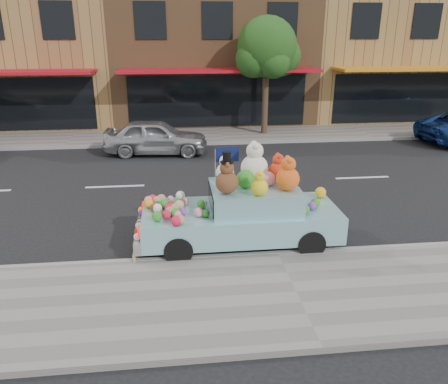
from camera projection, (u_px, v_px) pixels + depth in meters
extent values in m
plane|color=black|center=(242.00, 182.00, 13.96)|extent=(120.00, 120.00, 0.00)
cube|color=gray|center=(296.00, 294.00, 7.88)|extent=(60.00, 3.00, 0.12)
cube|color=gray|center=(221.00, 135.00, 20.01)|extent=(60.00, 3.00, 0.12)
cube|color=gray|center=(277.00, 255.00, 9.27)|extent=(60.00, 0.12, 0.13)
cube|color=gray|center=(225.00, 143.00, 18.60)|extent=(60.00, 0.12, 0.13)
cube|color=olive|center=(21.00, 53.00, 22.92)|extent=(10.00, 8.00, 7.00)
cube|color=black|center=(0.00, 105.00, 19.89)|extent=(8.50, 0.06, 2.40)
cube|color=black|center=(57.00, 20.00, 18.96)|extent=(1.40, 0.06, 1.60)
cube|color=olive|center=(211.00, 52.00, 23.95)|extent=(10.00, 8.00, 7.00)
cube|color=black|center=(218.00, 101.00, 20.93)|extent=(8.50, 0.06, 2.40)
cube|color=#B2101E|center=(220.00, 70.00, 19.59)|extent=(9.00, 1.80, 0.12)
cube|color=black|center=(150.00, 20.00, 19.37)|extent=(1.40, 0.06, 1.60)
cube|color=black|center=(217.00, 21.00, 19.69)|extent=(1.40, 0.06, 1.60)
cube|color=black|center=(282.00, 21.00, 20.00)|extent=(1.40, 0.06, 1.60)
cube|color=olive|center=(384.00, 51.00, 24.99)|extent=(10.00, 8.00, 7.00)
cube|color=black|center=(415.00, 98.00, 21.96)|extent=(8.50, 0.06, 2.40)
cube|color=orange|center=(430.00, 68.00, 20.62)|extent=(9.00, 1.80, 0.12)
cube|color=black|center=(366.00, 21.00, 20.41)|extent=(1.40, 0.06, 1.60)
cube|color=black|center=(427.00, 21.00, 20.72)|extent=(1.40, 0.06, 1.60)
cylinder|color=#38281C|center=(265.00, 101.00, 19.68)|extent=(0.28, 0.28, 3.20)
sphere|color=#1D4112|center=(267.00, 47.00, 18.88)|extent=(2.60, 2.60, 2.60)
sphere|color=#1D4112|center=(281.00, 56.00, 19.37)|extent=(1.80, 1.80, 1.80)
sphere|color=#1D4112|center=(254.00, 59.00, 18.81)|extent=(1.60, 1.60, 1.60)
sphere|color=#1D4112|center=(274.00, 62.00, 18.55)|extent=(1.40, 1.40, 1.40)
sphere|color=#1D4112|center=(257.00, 53.00, 19.52)|extent=(1.60, 1.60, 1.60)
imported|color=#AEAEB3|center=(156.00, 137.00, 16.98)|extent=(4.11, 1.96, 1.36)
cylinder|color=black|center=(311.00, 243.00, 9.25)|extent=(0.60, 0.20, 0.60)
cylinder|color=black|center=(292.00, 215.00, 10.70)|extent=(0.60, 0.20, 0.60)
cylinder|color=black|center=(178.00, 250.00, 8.95)|extent=(0.60, 0.20, 0.60)
cylinder|color=black|center=(178.00, 220.00, 10.41)|extent=(0.60, 0.20, 0.60)
cube|color=#92D0DA|center=(240.00, 221.00, 9.74)|extent=(4.30, 1.70, 0.60)
cube|color=#92D0DA|center=(254.00, 197.00, 9.58)|extent=(1.90, 1.50, 0.50)
cube|color=silver|center=(140.00, 232.00, 9.56)|extent=(0.16, 1.78, 0.26)
cube|color=red|center=(139.00, 231.00, 8.82)|extent=(0.06, 0.28, 0.16)
cube|color=red|center=(144.00, 206.00, 10.09)|extent=(0.06, 0.28, 0.16)
cube|color=black|center=(211.00, 199.00, 9.48)|extent=(0.04, 1.30, 0.40)
sphere|color=#593119|center=(227.00, 182.00, 9.02)|extent=(0.48, 0.48, 0.48)
sphere|color=#593119|center=(227.00, 168.00, 8.91)|extent=(0.30, 0.30, 0.30)
sphere|color=#593119|center=(228.00, 165.00, 8.78)|extent=(0.11, 0.11, 0.11)
sphere|color=#593119|center=(226.00, 162.00, 8.98)|extent=(0.11, 0.11, 0.11)
cylinder|color=black|center=(227.00, 162.00, 8.87)|extent=(0.28, 0.28, 0.02)
cylinder|color=black|center=(227.00, 157.00, 8.83)|extent=(0.18, 0.18, 0.22)
sphere|color=beige|center=(254.00, 168.00, 9.72)|extent=(0.62, 0.62, 0.62)
sphere|color=beige|center=(255.00, 151.00, 9.58)|extent=(0.38, 0.38, 0.38)
sphere|color=beige|center=(256.00, 147.00, 9.42)|extent=(0.15, 0.15, 0.15)
sphere|color=beige|center=(254.00, 144.00, 9.67)|extent=(0.15, 0.15, 0.15)
sphere|color=#E55215|center=(288.00, 179.00, 9.20)|extent=(0.50, 0.50, 0.50)
sphere|color=#E55215|center=(289.00, 164.00, 9.09)|extent=(0.31, 0.31, 0.31)
sphere|color=#E55215|center=(290.00, 161.00, 8.95)|extent=(0.12, 0.12, 0.12)
sphere|color=#E55215|center=(287.00, 158.00, 9.15)|extent=(0.12, 0.12, 0.12)
sphere|color=red|center=(278.00, 171.00, 9.86)|extent=(0.42, 0.42, 0.42)
sphere|color=red|center=(278.00, 159.00, 9.77)|extent=(0.26, 0.26, 0.26)
sphere|color=red|center=(279.00, 157.00, 9.65)|extent=(0.10, 0.10, 0.10)
sphere|color=red|center=(278.00, 155.00, 9.82)|extent=(0.10, 0.10, 0.10)
sphere|color=white|center=(225.00, 172.00, 9.78)|extent=(0.41, 0.41, 0.41)
sphere|color=white|center=(225.00, 161.00, 9.69)|extent=(0.25, 0.25, 0.25)
sphere|color=white|center=(225.00, 158.00, 9.58)|extent=(0.10, 0.10, 0.10)
sphere|color=white|center=(224.00, 156.00, 9.75)|extent=(0.10, 0.10, 0.10)
sphere|color=yellow|center=(260.00, 187.00, 8.92)|extent=(0.35, 0.35, 0.35)
sphere|color=yellow|center=(260.00, 177.00, 8.84)|extent=(0.22, 0.22, 0.22)
sphere|color=yellow|center=(261.00, 175.00, 8.75)|extent=(0.08, 0.08, 0.08)
sphere|color=yellow|center=(259.00, 172.00, 8.89)|extent=(0.08, 0.08, 0.08)
sphere|color=#2B8022|center=(246.00, 179.00, 9.41)|extent=(0.40, 0.40, 0.40)
sphere|color=#E9747F|center=(268.00, 179.00, 9.52)|extent=(0.32, 0.32, 0.32)
sphere|color=#5F2E1B|center=(171.00, 205.00, 9.58)|extent=(0.19, 0.19, 0.19)
sphere|color=#2B8022|center=(202.00, 204.00, 9.59)|extent=(0.21, 0.21, 0.21)
sphere|color=#E9747F|center=(177.00, 214.00, 9.10)|extent=(0.18, 0.18, 0.18)
sphere|color=red|center=(152.00, 199.00, 9.89)|extent=(0.21, 0.21, 0.21)
sphere|color=#2B8022|center=(162.00, 204.00, 9.68)|extent=(0.17, 0.17, 0.17)
sphere|color=orange|center=(149.00, 203.00, 9.64)|extent=(0.20, 0.20, 0.20)
sphere|color=#9A7655|center=(180.00, 220.00, 8.80)|extent=(0.21, 0.21, 0.21)
sphere|color=#2B8022|center=(157.00, 216.00, 8.95)|extent=(0.22, 0.22, 0.22)
sphere|color=#F3EEC1|center=(203.00, 204.00, 9.60)|extent=(0.21, 0.21, 0.21)
sphere|color=purple|center=(179.00, 205.00, 9.62)|extent=(0.16, 0.16, 0.16)
sphere|color=#F3EEC1|center=(180.00, 196.00, 10.09)|extent=(0.22, 0.22, 0.22)
sphere|color=#E9747F|center=(199.00, 212.00, 9.17)|extent=(0.20, 0.20, 0.20)
sphere|color=purple|center=(183.00, 212.00, 9.27)|extent=(0.14, 0.14, 0.14)
sphere|color=red|center=(170.00, 209.00, 9.34)|extent=(0.21, 0.21, 0.21)
sphere|color=#9A7655|center=(157.00, 200.00, 9.83)|extent=(0.19, 0.19, 0.19)
sphere|color=#9A7655|center=(171.00, 212.00, 9.18)|extent=(0.21, 0.21, 0.21)
sphere|color=red|center=(176.00, 221.00, 8.74)|extent=(0.21, 0.21, 0.21)
sphere|color=#E9747F|center=(174.00, 206.00, 9.56)|extent=(0.15, 0.15, 0.15)
sphere|color=#2B8022|center=(206.00, 213.00, 9.16)|extent=(0.16, 0.16, 0.16)
sphere|color=#E9747F|center=(149.00, 200.00, 9.82)|extent=(0.20, 0.20, 0.20)
sphere|color=#E9747F|center=(185.00, 202.00, 9.80)|extent=(0.17, 0.17, 0.17)
sphere|color=#E9747F|center=(170.00, 211.00, 9.21)|extent=(0.21, 0.21, 0.21)
sphere|color=#E9747F|center=(171.00, 199.00, 10.02)|extent=(0.14, 0.14, 0.14)
sphere|color=#5F2E1B|center=(182.00, 202.00, 9.74)|extent=(0.18, 0.18, 0.18)
sphere|color=#5F2E1B|center=(154.00, 208.00, 9.42)|extent=(0.19, 0.19, 0.19)
sphere|color=red|center=(155.00, 206.00, 9.57)|extent=(0.15, 0.15, 0.15)
sphere|color=#9A7655|center=(161.00, 199.00, 9.89)|extent=(0.21, 0.21, 0.21)
sphere|color=#2B8022|center=(179.00, 201.00, 9.86)|extent=(0.14, 0.14, 0.14)
sphere|color=red|center=(166.00, 215.00, 9.06)|extent=(0.20, 0.20, 0.20)
sphere|color=#2B8022|center=(165.00, 204.00, 9.60)|extent=(0.20, 0.20, 0.20)
sphere|color=#F3EEC1|center=(157.00, 208.00, 9.39)|extent=(0.20, 0.20, 0.20)
sphere|color=#9A7655|center=(175.00, 208.00, 9.35)|extent=(0.21, 0.21, 0.21)
sphere|color=#2B8022|center=(175.00, 213.00, 9.13)|extent=(0.21, 0.21, 0.21)
sphere|color=#D8A88C|center=(179.00, 205.00, 9.50)|extent=(0.22, 0.22, 0.22)
sphere|color=purple|center=(142.00, 212.00, 10.07)|extent=(0.14, 0.14, 0.14)
sphere|color=#5F2E1B|center=(139.00, 225.00, 9.38)|extent=(0.17, 0.17, 0.17)
sphere|color=#F3EEC1|center=(140.00, 223.00, 9.50)|extent=(0.15, 0.15, 0.15)
sphere|color=yellow|center=(142.00, 210.00, 10.13)|extent=(0.17, 0.17, 0.17)
sphere|color=#5F2E1B|center=(138.00, 232.00, 9.04)|extent=(0.16, 0.16, 0.16)
sphere|color=white|center=(139.00, 225.00, 9.36)|extent=(0.16, 0.16, 0.16)
sphere|color=white|center=(137.00, 237.00, 8.86)|extent=(0.15, 0.15, 0.15)
sphere|color=yellow|center=(138.00, 231.00, 9.11)|extent=(0.15, 0.15, 0.15)
sphere|color=purple|center=(312.00, 206.00, 9.52)|extent=(0.19, 0.19, 0.19)
sphere|color=#9A7655|center=(295.00, 191.00, 10.34)|extent=(0.25, 0.25, 0.25)
sphere|color=#2B8022|center=(305.00, 210.00, 9.28)|extent=(0.22, 0.22, 0.22)
sphere|color=orange|center=(320.00, 192.00, 10.22)|extent=(0.26, 0.26, 0.26)
sphere|color=#2B8022|center=(315.00, 203.00, 9.65)|extent=(0.21, 0.21, 0.21)
cylinder|color=#997A54|center=(134.00, 260.00, 8.84)|extent=(0.06, 0.06, 0.17)
sphere|color=#997A54|center=(134.00, 256.00, 8.81)|extent=(0.07, 0.07, 0.07)
cylinder|color=#997A54|center=(135.00, 257.00, 8.95)|extent=(0.06, 0.06, 0.17)
sphere|color=#997A54|center=(134.00, 253.00, 8.91)|extent=(0.07, 0.07, 0.07)
cylinder|color=#997A54|center=(135.00, 255.00, 9.05)|extent=(0.06, 0.06, 0.17)
sphere|color=#997A54|center=(135.00, 251.00, 9.02)|extent=(0.07, 0.07, 0.07)
cylinder|color=#997A54|center=(136.00, 252.00, 9.16)|extent=(0.06, 0.06, 0.17)
sphere|color=#997A54|center=(135.00, 248.00, 9.13)|extent=(0.07, 0.07, 0.07)
cylinder|color=#997A54|center=(136.00, 250.00, 9.26)|extent=(0.06, 0.06, 0.17)
sphere|color=#997A54|center=(136.00, 246.00, 9.23)|extent=(0.07, 0.07, 0.07)
cylinder|color=#997A54|center=(136.00, 247.00, 9.37)|extent=(0.06, 0.06, 0.17)
sphere|color=#997A54|center=(136.00, 243.00, 9.34)|extent=(0.07, 0.07, 0.07)
cylinder|color=#997A54|center=(137.00, 245.00, 9.48)|extent=(0.06, 0.06, 0.17)
sphere|color=#997A54|center=(136.00, 241.00, 9.44)|extent=(0.07, 0.07, 0.07)
cylinder|color=#997A54|center=(137.00, 243.00, 9.58)|extent=(0.06, 0.06, 0.17)
sphere|color=#997A54|center=(137.00, 239.00, 9.55)|extent=(0.07, 0.07, 0.07)
cylinder|color=#997A54|center=(138.00, 240.00, 9.69)|extent=(0.06, 0.06, 0.17)
sphere|color=#997A54|center=(137.00, 236.00, 9.65)|extent=(0.07, 0.07, 0.07)
cylinder|color=#997A54|center=(138.00, 238.00, 9.79)|extent=(0.06, 0.06, 0.17)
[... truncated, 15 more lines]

